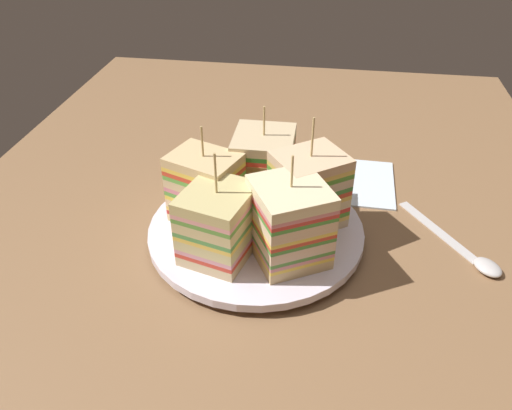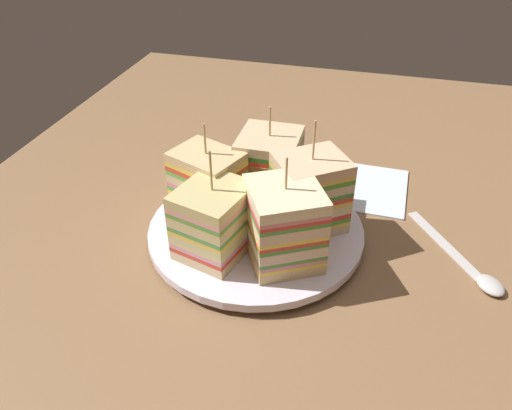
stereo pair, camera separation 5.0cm
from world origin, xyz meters
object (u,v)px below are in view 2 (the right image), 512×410
napkin (364,187)px  plate (256,231)px  sandwich_wedge_0 (310,193)px  sandwich_wedge_3 (214,221)px  chip_pile (269,212)px  sandwich_wedge_2 (208,185)px  spoon (474,270)px  sandwich_wedge_1 (268,168)px  sandwich_wedge_4 (284,224)px

napkin → plate: bearing=141.4°
plate → sandwich_wedge_0: size_ratio=1.88×
sandwich_wedge_3 → napkin: (18.94, -14.26, -5.34)cm
plate → napkin: plate is taller
chip_pile → napkin: chip_pile is taller
sandwich_wedge_0 → sandwich_wedge_2: (-1.06, 11.44, -0.21)cm
spoon → napkin: (13.55, 12.76, -0.13)cm
plate → napkin: size_ratio=2.09×
sandwich_wedge_0 → chip_pile: (-0.38, 4.49, -3.12)cm
sandwich_wedge_0 → sandwich_wedge_1: sandwich_wedge_0 is taller
sandwich_wedge_3 → sandwich_wedge_4: (0.74, -7.20, 0.44)cm
plate → sandwich_wedge_3: (-5.00, 3.12, 4.53)cm
sandwich_wedge_3 → spoon: 28.05cm
sandwich_wedge_2 → sandwich_wedge_3: bearing=-43.8°
spoon → sandwich_wedge_0: bearing=-129.0°
sandwich_wedge_1 → sandwich_wedge_3: (-10.90, 2.94, -0.46)cm
sandwich_wedge_2 → sandwich_wedge_3: 6.45cm
spoon → sandwich_wedge_1: bearing=-137.1°
plate → spoon: 23.92cm
sandwich_wedge_2 → chip_pile: sandwich_wedge_2 is taller
spoon → sandwich_wedge_4: bearing=-111.1°
sandwich_wedge_2 → spoon: bearing=20.3°
sandwich_wedge_4 → sandwich_wedge_0: bearing=-42.6°
sandwich_wedge_0 → napkin: sandwich_wedge_0 is taller
sandwich_wedge_2 → napkin: size_ratio=1.00×
sandwich_wedge_1 → plate: bearing=1.4°
sandwich_wedge_1 → spoon: 25.35cm
sandwich_wedge_0 → sandwich_wedge_1: size_ratio=1.08×
sandwich_wedge_3 → sandwich_wedge_2: bearing=40.2°
sandwich_wedge_0 → sandwich_wedge_3: sandwich_wedge_0 is taller
sandwich_wedge_0 → sandwich_wedge_1: (4.00, 5.77, -0.00)cm
chip_pile → spoon: (-1.13, -22.80, -2.55)cm
sandwich_wedge_1 → sandwich_wedge_3: size_ratio=1.00×
chip_pile → napkin: bearing=-38.9°
plate → sandwich_wedge_3: size_ratio=2.03×
sandwich_wedge_4 → napkin: size_ratio=1.03×
sandwich_wedge_3 → chip_pile: size_ratio=1.66×
plate → sandwich_wedge_1: 7.73cm
plate → sandwich_wedge_4: 7.72cm
plate → napkin: 17.87cm
spoon → sandwich_wedge_2: bearing=-125.1°
chip_pile → spoon: 22.97cm
napkin → sandwich_wedge_2: bearing=127.6°
sandwich_wedge_2 → sandwich_wedge_4: sandwich_wedge_4 is taller
plate → chip_pile: chip_pile is taller
sandwich_wedge_1 → napkin: (8.04, -11.32, -5.80)cm
sandwich_wedge_4 → chip_pile: (5.77, 2.98, -3.11)cm
sandwich_wedge_2 → sandwich_wedge_4: size_ratio=0.97×
napkin → spoon: bearing=-136.7°
sandwich_wedge_1 → sandwich_wedge_2: 7.60cm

